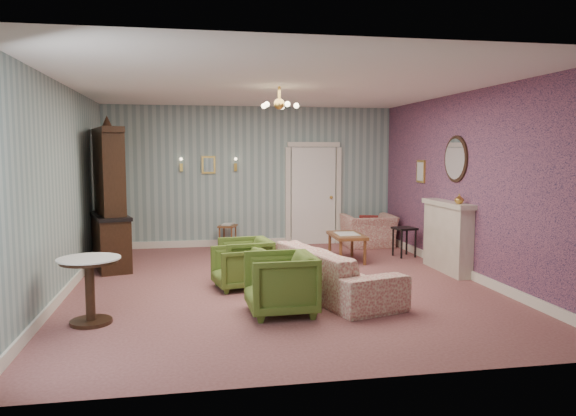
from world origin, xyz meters
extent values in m
plane|color=#925855|center=(0.00, 0.00, 0.00)|extent=(7.00, 7.00, 0.00)
plane|color=white|center=(0.00, 0.00, 2.90)|extent=(7.00, 7.00, 0.00)
plane|color=gray|center=(0.00, 3.50, 1.45)|extent=(6.00, 0.00, 6.00)
plane|color=gray|center=(0.00, -3.50, 1.45)|extent=(6.00, 0.00, 6.00)
plane|color=gray|center=(-3.00, 0.00, 1.45)|extent=(0.00, 7.00, 7.00)
plane|color=gray|center=(3.00, 0.00, 1.45)|extent=(0.00, 7.00, 7.00)
plane|color=#BA5D73|center=(2.98, 0.00, 1.45)|extent=(0.00, 7.00, 7.00)
imported|color=#516A25|center=(-0.23, -1.47, 0.41)|extent=(0.77, 0.82, 0.82)
imported|color=#516A25|center=(-0.63, -0.13, 0.34)|extent=(0.73, 0.76, 0.67)
imported|color=#516A25|center=(-0.48, 0.21, 0.37)|extent=(0.76, 0.80, 0.74)
imported|color=#A54243|center=(0.62, -0.73, 0.44)|extent=(1.27, 2.37, 0.89)
imported|color=#A54243|center=(2.36, 2.91, 0.44)|extent=(1.02, 0.67, 0.89)
imported|color=gold|center=(2.84, 0.00, 1.23)|extent=(0.15, 0.15, 0.15)
cube|color=maroon|center=(2.31, 2.76, 0.48)|extent=(0.41, 0.28, 0.39)
camera|label=1|loc=(-1.30, -7.89, 1.96)|focal=34.21mm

